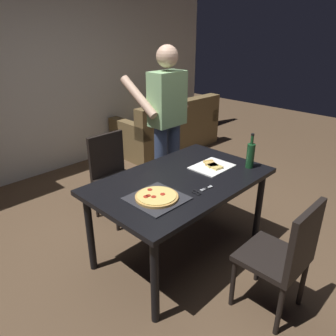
% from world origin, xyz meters
% --- Properties ---
extents(ground_plane, '(12.00, 12.00, 0.00)m').
position_xyz_m(ground_plane, '(0.00, 0.00, 0.00)').
color(ground_plane, brown).
extents(back_wall, '(6.40, 0.10, 2.80)m').
position_xyz_m(back_wall, '(0.00, 2.60, 1.40)').
color(back_wall, silver).
rests_on(back_wall, ground_plane).
extents(dining_table, '(1.50, 0.93, 0.75)m').
position_xyz_m(dining_table, '(0.00, 0.00, 0.67)').
color(dining_table, black).
rests_on(dining_table, ground_plane).
extents(chair_near_camera, '(0.42, 0.42, 0.90)m').
position_xyz_m(chair_near_camera, '(-0.00, -0.95, 0.51)').
color(chair_near_camera, black).
rests_on(chair_near_camera, ground_plane).
extents(chair_far_side, '(0.42, 0.42, 0.90)m').
position_xyz_m(chair_far_side, '(0.00, 0.95, 0.51)').
color(chair_far_side, black).
rests_on(chair_far_side, ground_plane).
extents(couch, '(1.72, 0.90, 0.85)m').
position_xyz_m(couch, '(1.90, 1.99, 0.30)').
color(couch, brown).
rests_on(couch, ground_plane).
extents(person_serving_pizza, '(0.55, 0.54, 1.75)m').
position_xyz_m(person_serving_pizza, '(0.57, 0.73, 1.00)').
color(person_serving_pizza, '#38476B').
rests_on(person_serving_pizza, ground_plane).
extents(pepperoni_pizza_on_tray, '(0.38, 0.38, 0.04)m').
position_xyz_m(pepperoni_pizza_on_tray, '(-0.38, -0.11, 0.77)').
color(pepperoni_pizza_on_tray, '#2D2D33').
rests_on(pepperoni_pizza_on_tray, dining_table).
extents(pizza_slices_on_towel, '(0.36, 0.28, 0.03)m').
position_xyz_m(pizza_slices_on_towel, '(0.37, -0.04, 0.76)').
color(pizza_slices_on_towel, white).
rests_on(pizza_slices_on_towel, dining_table).
extents(wine_bottle, '(0.07, 0.07, 0.32)m').
position_xyz_m(wine_bottle, '(0.60, -0.28, 0.87)').
color(wine_bottle, '#194723').
rests_on(wine_bottle, dining_table).
extents(kitchen_scissors, '(0.20, 0.09, 0.01)m').
position_xyz_m(kitchen_scissors, '(-0.07, -0.26, 0.76)').
color(kitchen_scissors, silver).
rests_on(kitchen_scissors, dining_table).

